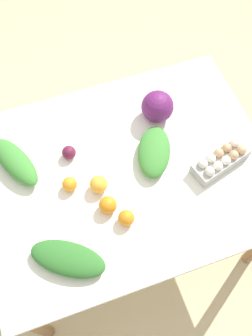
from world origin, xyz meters
TOP-DOWN VIEW (x-y plane):
  - ground_plane at (0.00, 0.00)m, footprint 8.00×8.00m
  - dining_table at (0.00, 0.00)m, footprint 1.32×1.02m
  - cabbage_purple at (0.24, 0.23)m, footprint 0.15×0.15m
  - egg_carton at (0.41, -0.11)m, footprint 0.29×0.17m
  - greens_bunch_dandelion at (-0.46, 0.18)m, footprint 0.22×0.33m
  - greens_bunch_chard at (0.15, 0.03)m, footprint 0.25×0.31m
  - greens_bunch_kale at (-0.35, -0.31)m, footprint 0.33×0.29m
  - beet_root at (-0.22, 0.16)m, footprint 0.06×0.06m
  - orange_0 at (-0.26, 0.00)m, footprint 0.07×0.07m
  - orange_1 at (-0.14, -0.05)m, footprint 0.08×0.08m
  - orange_2 at (-0.08, -0.23)m, footprint 0.07×0.07m
  - orange_3 at (-0.13, -0.15)m, footprint 0.08×0.08m

SIDE VIEW (x-z plane):
  - ground_plane at x=0.00m, z-range 0.00..0.00m
  - dining_table at x=0.00m, z-range 0.27..0.98m
  - beet_root at x=-0.22m, z-range 0.71..0.78m
  - orange_0 at x=-0.26m, z-range 0.71..0.78m
  - greens_bunch_kale at x=-0.35m, z-range 0.71..0.78m
  - orange_2 at x=-0.08m, z-range 0.71..0.78m
  - orange_3 at x=-0.13m, z-range 0.71..0.79m
  - greens_bunch_chard at x=0.15m, z-range 0.71..0.79m
  - orange_1 at x=-0.14m, z-range 0.71..0.79m
  - greens_bunch_dandelion at x=-0.46m, z-range 0.71..0.79m
  - egg_carton at x=0.41m, z-range 0.71..0.80m
  - cabbage_purple at x=0.24m, z-range 0.71..0.87m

